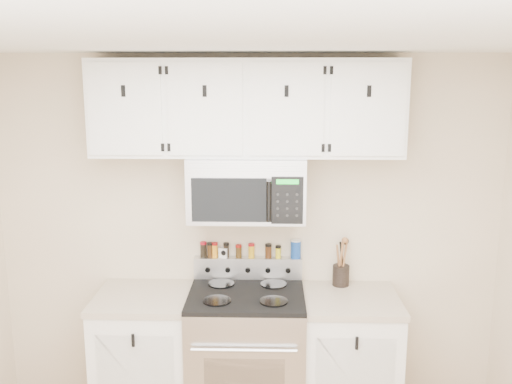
% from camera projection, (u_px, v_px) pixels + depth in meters
% --- Properties ---
extents(back_wall, '(3.50, 0.01, 2.50)m').
position_uv_depth(back_wall, '(248.00, 236.00, 4.00)').
color(back_wall, '#C1AD90').
rests_on(back_wall, floor).
extents(ceiling, '(3.50, 3.50, 0.01)m').
position_uv_depth(ceiling, '(227.00, 37.00, 2.04)').
color(ceiling, white).
rests_on(ceiling, back_wall).
extents(range, '(0.76, 0.65, 1.10)m').
position_uv_depth(range, '(247.00, 357.00, 3.85)').
color(range, '#B7B7BA').
rests_on(range, floor).
extents(base_cabinet_left, '(0.64, 0.62, 0.92)m').
position_uv_depth(base_cabinet_left, '(146.00, 358.00, 3.89)').
color(base_cabinet_left, white).
rests_on(base_cabinet_left, floor).
extents(base_cabinet_right, '(0.64, 0.62, 0.92)m').
position_uv_depth(base_cabinet_right, '(348.00, 360.00, 3.86)').
color(base_cabinet_right, white).
rests_on(base_cabinet_right, floor).
extents(microwave, '(0.76, 0.44, 0.42)m').
position_uv_depth(microwave, '(247.00, 188.00, 3.74)').
color(microwave, '#9E9EA3').
rests_on(microwave, back_wall).
extents(upper_cabinets, '(2.00, 0.35, 0.62)m').
position_uv_depth(upper_cabinets, '(247.00, 108.00, 3.66)').
color(upper_cabinets, white).
rests_on(upper_cabinets, back_wall).
extents(utensil_crock, '(0.12, 0.12, 0.34)m').
position_uv_depth(utensil_crock, '(341.00, 274.00, 3.95)').
color(utensil_crock, black).
rests_on(utensil_crock, base_cabinet_right).
extents(kitchen_timer, '(0.07, 0.07, 0.07)m').
position_uv_depth(kitchen_timer, '(224.00, 252.00, 4.00)').
color(kitchen_timer, white).
rests_on(kitchen_timer, range).
extents(salt_canister, '(0.07, 0.07, 0.13)m').
position_uv_depth(salt_canister, '(296.00, 249.00, 3.98)').
color(salt_canister, '#154095').
rests_on(salt_canister, range).
extents(spice_jar_0, '(0.05, 0.05, 0.11)m').
position_uv_depth(spice_jar_0, '(203.00, 249.00, 4.00)').
color(spice_jar_0, black).
rests_on(spice_jar_0, range).
extents(spice_jar_1, '(0.04, 0.04, 0.11)m').
position_uv_depth(spice_jar_1, '(210.00, 250.00, 4.00)').
color(spice_jar_1, '#3C240E').
rests_on(spice_jar_1, range).
extents(spice_jar_2, '(0.04, 0.04, 0.11)m').
position_uv_depth(spice_jar_2, '(215.00, 250.00, 4.00)').
color(spice_jar_2, orange).
rests_on(spice_jar_2, range).
extents(spice_jar_3, '(0.04, 0.04, 0.10)m').
position_uv_depth(spice_jar_3, '(226.00, 250.00, 3.99)').
color(spice_jar_3, black).
rests_on(spice_jar_3, range).
extents(spice_jar_4, '(0.04, 0.04, 0.09)m').
position_uv_depth(spice_jar_4, '(239.00, 251.00, 3.99)').
color(spice_jar_4, '#432D10').
rests_on(spice_jar_4, range).
extents(spice_jar_5, '(0.04, 0.04, 0.10)m').
position_uv_depth(spice_jar_5, '(251.00, 250.00, 3.99)').
color(spice_jar_5, gold).
rests_on(spice_jar_5, range).
extents(spice_jar_6, '(0.05, 0.05, 0.10)m').
position_uv_depth(spice_jar_6, '(268.00, 251.00, 3.99)').
color(spice_jar_6, '#40220F').
rests_on(spice_jar_6, range).
extents(spice_jar_7, '(0.04, 0.04, 0.09)m').
position_uv_depth(spice_jar_7, '(278.00, 252.00, 3.99)').
color(spice_jar_7, yellow).
rests_on(spice_jar_7, range).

